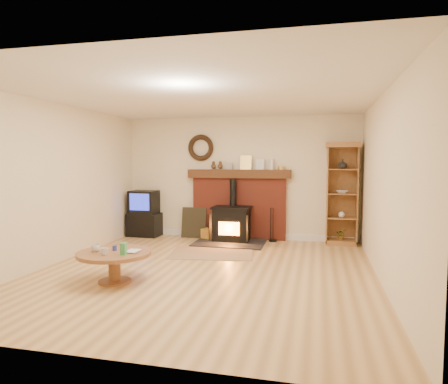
% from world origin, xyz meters
% --- Properties ---
extents(ground, '(5.50, 5.50, 0.00)m').
position_xyz_m(ground, '(0.00, 0.00, 0.00)').
color(ground, '#B3864A').
rests_on(ground, ground).
extents(room_shell, '(5.02, 5.52, 2.61)m').
position_xyz_m(room_shell, '(-0.02, 0.09, 1.72)').
color(room_shell, beige).
rests_on(room_shell, ground).
extents(chimney_breast, '(2.20, 0.22, 1.78)m').
position_xyz_m(chimney_breast, '(0.00, 2.67, 0.80)').
color(chimney_breast, '#963726').
rests_on(chimney_breast, ground).
extents(wood_stove, '(1.40, 1.00, 1.29)m').
position_xyz_m(wood_stove, '(-0.08, 2.27, 0.35)').
color(wood_stove, black).
rests_on(wood_stove, ground).
extents(area_rug, '(1.60, 1.22, 0.01)m').
position_xyz_m(area_rug, '(-0.20, 1.17, 0.01)').
color(area_rug, brown).
rests_on(area_rug, ground).
extents(tv_unit, '(0.70, 0.51, 1.01)m').
position_xyz_m(tv_unit, '(-2.10, 2.47, 0.48)').
color(tv_unit, black).
rests_on(tv_unit, ground).
extents(curio_cabinet, '(0.65, 0.47, 2.02)m').
position_xyz_m(curio_cabinet, '(2.11, 2.56, 1.01)').
color(curio_cabinet, brown).
rests_on(curio_cabinet, ground).
extents(firelog_box, '(0.42, 0.32, 0.23)m').
position_xyz_m(firelog_box, '(-0.55, 2.40, 0.11)').
color(firelog_box, '#B6C11F').
rests_on(firelog_box, ground).
extents(leaning_painting, '(0.55, 0.15, 0.65)m').
position_xyz_m(leaning_painting, '(-0.97, 2.55, 0.33)').
color(leaning_painting, black).
rests_on(leaning_painting, ground).
extents(fire_tools, '(0.16, 0.16, 0.70)m').
position_xyz_m(fire_tools, '(0.75, 2.50, 0.11)').
color(fire_tools, black).
rests_on(fire_tools, ground).
extents(coffee_table, '(1.01, 1.01, 0.59)m').
position_xyz_m(coffee_table, '(-1.06, -0.79, 0.35)').
color(coffee_table, brown).
rests_on(coffee_table, ground).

